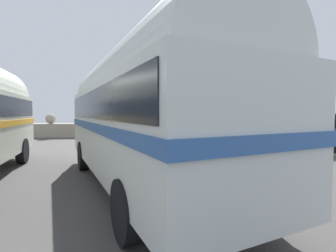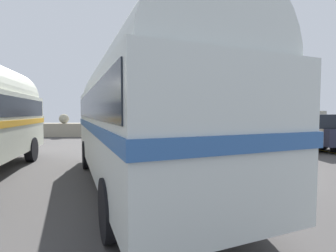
# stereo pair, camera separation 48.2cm
# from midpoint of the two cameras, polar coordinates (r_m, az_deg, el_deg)

# --- Properties ---
(ground) EXTENTS (32.00, 26.00, 0.02)m
(ground) POSITION_cam_midpoint_polar(r_m,az_deg,el_deg) (9.34, 12.59, -9.04)
(ground) COLOR #444140
(breakwater) EXTENTS (31.36, 2.20, 2.47)m
(breakwater) POSITION_cam_midpoint_polar(r_m,az_deg,el_deg) (20.72, 3.61, -0.34)
(breakwater) COLOR gray
(breakwater) RESTS_ON ground
(vintage_coach) EXTENTS (5.36, 8.86, 3.70)m
(vintage_coach) POSITION_cam_midpoint_polar(r_m,az_deg,el_deg) (6.47, -9.00, 3.87)
(vintage_coach) COLOR black
(vintage_coach) RESTS_ON ground
(parked_car_nearest) EXTENTS (4.22, 2.02, 1.86)m
(parked_car_nearest) POSITION_cam_midpoint_polar(r_m,az_deg,el_deg) (14.20, 26.17, -1.21)
(parked_car_nearest) COLOR black
(parked_car_nearest) RESTS_ON ground
(lamp_post) EXTENTS (0.98, 0.44, 5.69)m
(lamp_post) POSITION_cam_midpoint_polar(r_m,az_deg,el_deg) (16.76, 12.74, 7.40)
(lamp_post) COLOR #5B5B60
(lamp_post) RESTS_ON ground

